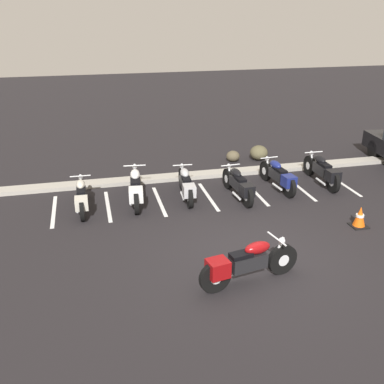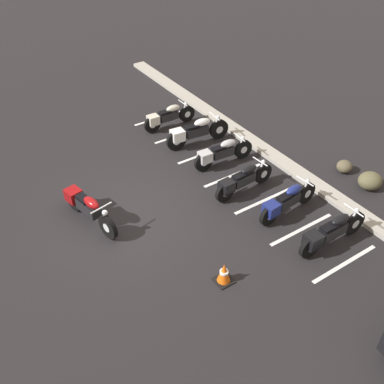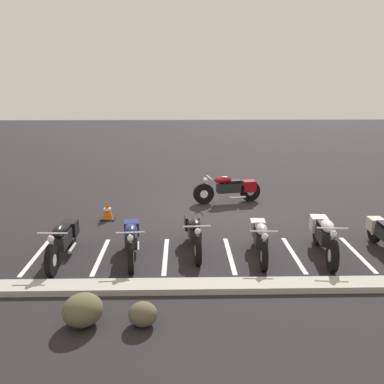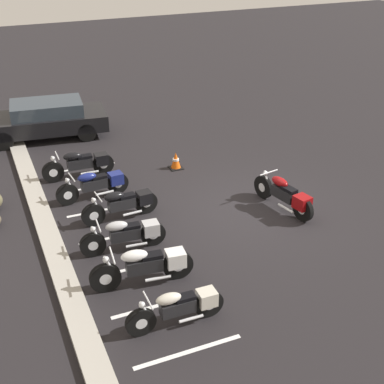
{
  "view_description": "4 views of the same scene",
  "coord_description": "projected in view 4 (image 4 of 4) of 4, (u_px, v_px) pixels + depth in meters",
  "views": [
    {
      "loc": [
        -3.22,
        -7.88,
        5.06
      ],
      "look_at": [
        -0.87,
        1.89,
        0.9
      ],
      "focal_mm": 42.0,
      "sensor_mm": 36.0,
      "label": 1
    },
    {
      "loc": [
        8.41,
        -3.47,
        7.82
      ],
      "look_at": [
        0.6,
        1.71,
        0.53
      ],
      "focal_mm": 42.0,
      "sensor_mm": 36.0,
      "label": 2
    },
    {
      "loc": [
        1.09,
        12.87,
        3.82
      ],
      "look_at": [
        0.8,
        0.69,
        0.72
      ],
      "focal_mm": 42.0,
      "sensor_mm": 36.0,
      "label": 3
    },
    {
      "loc": [
        -10.95,
        6.36,
        7.05
      ],
      "look_at": [
        -0.2,
        1.76,
        0.95
      ],
      "focal_mm": 50.0,
      "sensor_mm": 36.0,
      "label": 4
    }
  ],
  "objects": [
    {
      "name": "parked_bike_0",
      "position": [
        180.0,
        307.0,
        10.16
      ],
      "size": [
        0.56,
        1.99,
        0.78
      ],
      "rotation": [
        0.0,
        0.0,
        1.56
      ],
      "color": "black",
      "rests_on": "ground"
    },
    {
      "name": "stall_line_1",
      "position": [
        161.0,
        305.0,
        10.84
      ],
      "size": [
        0.1,
        2.1,
        0.0
      ],
      "primitive_type": "cube",
      "color": "white",
      "rests_on": "ground"
    },
    {
      "name": "stall_line_0",
      "position": [
        188.0,
        352.0,
        9.68
      ],
      "size": [
        0.1,
        2.1,
        0.0
      ],
      "primitive_type": "cube",
      "color": "white",
      "rests_on": "ground"
    },
    {
      "name": "parked_bike_2",
      "position": [
        128.0,
        234.0,
        12.44
      ],
      "size": [
        0.57,
        2.04,
        0.8
      ],
      "rotation": [
        0.0,
        0.0,
        1.5
      ],
      "color": "black",
      "rests_on": "ground"
    },
    {
      "name": "stall_line_5",
      "position": [
        93.0,
        187.0,
        15.51
      ],
      "size": [
        0.1,
        2.1,
        0.0
      ],
      "primitive_type": "cube",
      "color": "white",
      "rests_on": "ground"
    },
    {
      "name": "stall_line_4",
      "position": [
        106.0,
        209.0,
        14.34
      ],
      "size": [
        0.1,
        2.1,
        0.0
      ],
      "primitive_type": "cube",
      "color": "white",
      "rests_on": "ground"
    },
    {
      "name": "stall_line_6",
      "position": [
        82.0,
        168.0,
        16.67
      ],
      "size": [
        0.1,
        2.1,
        0.0
      ],
      "primitive_type": "cube",
      "color": "white",
      "rests_on": "ground"
    },
    {
      "name": "concrete_curb",
      "position": [
        54.0,
        249.0,
        12.55
      ],
      "size": [
        18.0,
        0.5,
        0.12
      ],
      "primitive_type": "cube",
      "color": "#A8A399",
      "rests_on": "ground"
    },
    {
      "name": "parked_bike_5",
      "position": [
        82.0,
        164.0,
        15.89
      ],
      "size": [
        0.6,
        2.15,
        0.85
      ],
      "rotation": [
        0.0,
        0.0,
        1.56
      ],
      "color": "black",
      "rests_on": "ground"
    },
    {
      "name": "parked_bike_1",
      "position": [
        147.0,
        265.0,
        11.26
      ],
      "size": [
        0.66,
        2.24,
        0.88
      ],
      "rotation": [
        0.0,
        0.0,
        1.47
      ],
      "color": "black",
      "rests_on": "ground"
    },
    {
      "name": "stall_line_3",
      "position": [
        121.0,
        235.0,
        13.17
      ],
      "size": [
        0.1,
        2.1,
        0.0
      ],
      "primitive_type": "cube",
      "color": "white",
      "rests_on": "ground"
    },
    {
      "name": "parked_bike_4",
      "position": [
        96.0,
        184.0,
        14.73
      ],
      "size": [
        0.58,
        2.07,
        0.81
      ],
      "rotation": [
        0.0,
        0.0,
        1.66
      ],
      "color": "black",
      "rests_on": "ground"
    },
    {
      "name": "traffic_cone",
      "position": [
        176.0,
        161.0,
        16.55
      ],
      "size": [
        0.4,
        0.4,
        0.53
      ],
      "color": "black",
      "rests_on": "ground"
    },
    {
      "name": "ground",
      "position": [
        249.0,
        208.0,
        14.4
      ],
      "size": [
        60.0,
        60.0,
        0.0
      ],
      "primitive_type": "plane",
      "color": "black"
    },
    {
      "name": "parked_bike_3",
      "position": [
        124.0,
        204.0,
        13.73
      ],
      "size": [
        0.58,
        2.05,
        0.81
      ],
      "rotation": [
        0.0,
        0.0,
        1.64
      ],
      "color": "black",
      "rests_on": "ground"
    },
    {
      "name": "motorcycle_maroon_featured",
      "position": [
        286.0,
        195.0,
        14.1
      ],
      "size": [
        2.16,
        0.77,
        0.86
      ],
      "rotation": [
        0.0,
        0.0,
        0.2
      ],
      "color": "black",
      "rests_on": "ground"
    },
    {
      "name": "car_black",
      "position": [
        45.0,
        119.0,
        18.69
      ],
      "size": [
        2.27,
        4.48,
        1.29
      ],
      "rotation": [
        0.0,
        0.0,
        1.46
      ],
      "color": "black",
      "rests_on": "ground"
    },
    {
      "name": "stall_line_2",
      "position": [
        139.0,
        267.0,
        12.01
      ],
      "size": [
        0.1,
        2.1,
        0.0
      ],
      "primitive_type": "cube",
      "color": "white",
      "rests_on": "ground"
    }
  ]
}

